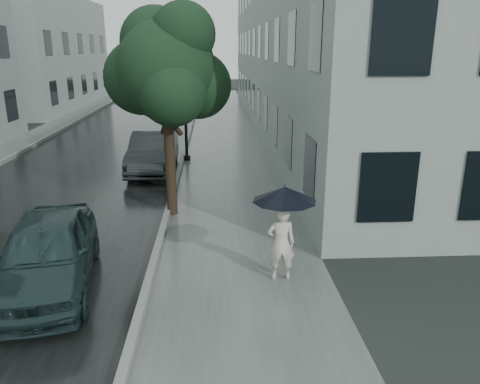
{
  "coord_description": "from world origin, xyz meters",
  "views": [
    {
      "loc": [
        -0.26,
        -7.6,
        4.39
      ],
      "look_at": [
        0.28,
        2.29,
        1.3
      ],
      "focal_mm": 35.0,
      "sensor_mm": 36.0,
      "label": 1
    }
  ],
  "objects": [
    {
      "name": "asphalt_road",
      "position": [
        -5.08,
        12.0,
        0.0
      ],
      "size": [
        6.85,
        60.0,
        0.0
      ],
      "primitive_type": "cube",
      "color": "black",
      "rests_on": "ground"
    },
    {
      "name": "car_near",
      "position": [
        -3.43,
        0.59,
        0.7
      ],
      "size": [
        2.28,
        4.3,
        1.39
      ],
      "primitive_type": "imported",
      "rotation": [
        0.0,
        0.0,
        0.16
      ],
      "color": "#1C2F30",
      "rests_on": "ground"
    },
    {
      "name": "street_tree",
      "position": [
        -1.45,
        4.66,
        3.84
      ],
      "size": [
        3.29,
        2.99,
        5.46
      ],
      "color": "#332619",
      "rests_on": "ground"
    },
    {
      "name": "lamp_post",
      "position": [
        -1.54,
        10.84,
        3.05
      ],
      "size": [
        0.83,
        0.45,
        5.35
      ],
      "rotation": [
        0.0,
        0.0,
        0.28
      ],
      "color": "black",
      "rests_on": "ground"
    },
    {
      "name": "kerb_near",
      "position": [
        -1.57,
        12.0,
        0.07
      ],
      "size": [
        0.15,
        60.0,
        0.15
      ],
      "primitive_type": "cube",
      "color": "slate",
      "rests_on": "ground"
    },
    {
      "name": "sidewalk",
      "position": [
        0.25,
        12.0,
        0.0
      ],
      "size": [
        3.5,
        60.0,
        0.01
      ],
      "primitive_type": "cube",
      "color": "slate",
      "rests_on": "ground"
    },
    {
      "name": "kerb_far",
      "position": [
        -8.57,
        12.0,
        0.07
      ],
      "size": [
        0.15,
        60.0,
        0.15
      ],
      "primitive_type": "cube",
      "color": "slate",
      "rests_on": "ground"
    },
    {
      "name": "car_far",
      "position": [
        -2.52,
        9.3,
        0.72
      ],
      "size": [
        1.52,
        4.31,
        1.42
      ],
      "primitive_type": "imported",
      "rotation": [
        0.0,
        0.0,
        -0.0
      ],
      "color": "#262A2C",
      "rests_on": "ground"
    },
    {
      "name": "building_near",
      "position": [
        5.47,
        19.5,
        4.5
      ],
      "size": [
        7.02,
        36.0,
        9.0
      ],
      "color": "gray",
      "rests_on": "ground"
    },
    {
      "name": "pedestrian",
      "position": [
        0.98,
        0.65,
        0.76
      ],
      "size": [
        0.55,
        0.36,
        1.5
      ],
      "primitive_type": "imported",
      "rotation": [
        0.0,
        0.0,
        3.14
      ],
      "color": "beige",
      "rests_on": "sidewalk"
    },
    {
      "name": "umbrella",
      "position": [
        1.02,
        0.66,
        1.76
      ],
      "size": [
        1.61,
        1.61,
        1.01
      ],
      "rotation": [
        0.0,
        0.0,
        0.4
      ],
      "color": "black",
      "rests_on": "ground"
    },
    {
      "name": "building_far_b",
      "position": [
        -13.77,
        30.0,
        4.0
      ],
      "size": [
        7.02,
        18.0,
        8.0
      ],
      "color": "gray",
      "rests_on": "ground"
    },
    {
      "name": "ground",
      "position": [
        0.0,
        0.0,
        0.0
      ],
      "size": [
        120.0,
        120.0,
        0.0
      ],
      "primitive_type": "plane",
      "color": "black",
      "rests_on": "ground"
    }
  ]
}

